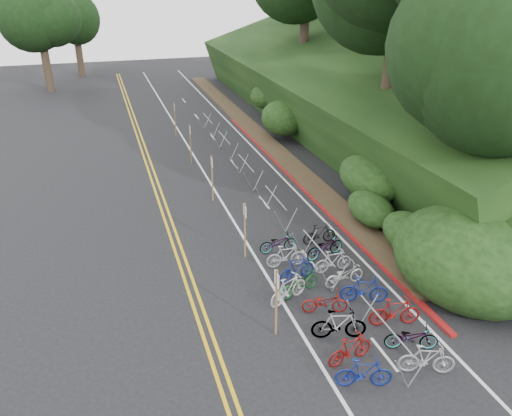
# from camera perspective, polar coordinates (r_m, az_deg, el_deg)

# --- Properties ---
(ground) EXTENTS (120.00, 120.00, 0.00)m
(ground) POSITION_cam_1_polar(r_m,az_deg,el_deg) (17.06, 1.64, -14.18)
(ground) COLOR black
(ground) RESTS_ON ground
(road_markings) EXTENTS (7.47, 80.00, 0.01)m
(road_markings) POSITION_cam_1_polar(r_m,az_deg,el_deg) (25.49, -4.39, 0.05)
(road_markings) COLOR gold
(road_markings) RESTS_ON ground
(red_curb) EXTENTS (0.25, 28.00, 0.10)m
(red_curb) POSITION_cam_1_polar(r_m,az_deg,el_deg) (28.54, 4.65, 2.99)
(red_curb) COLOR maroon
(red_curb) RESTS_ON ground
(embankment) EXTENTS (14.30, 48.14, 9.11)m
(embankment) POSITION_cam_1_polar(r_m,az_deg,el_deg) (36.87, 11.39, 11.84)
(embankment) COLOR black
(embankment) RESTS_ON ground
(bike_rack_front) EXTENTS (1.17, 3.10, 1.22)m
(bike_rack_front) POSITION_cam_1_polar(r_m,az_deg,el_deg) (16.20, 14.50, -13.58)
(bike_rack_front) COLOR #979BA3
(bike_rack_front) RESTS_ON ground
(bike_racks_rest) EXTENTS (1.14, 23.00, 1.17)m
(bike_racks_rest) POSITION_cam_1_polar(r_m,az_deg,el_deg) (28.30, -1.14, 4.62)
(bike_racks_rest) COLOR #979BA3
(bike_racks_rest) RESTS_ON ground
(signpost_near) EXTENTS (0.08, 0.40, 2.50)m
(signpost_near) POSITION_cam_1_polar(r_m,az_deg,el_deg) (16.19, 2.35, -10.27)
(signpost_near) COLOR brown
(signpost_near) RESTS_ON ground
(signposts_rest) EXTENTS (0.08, 18.40, 2.50)m
(signposts_rest) POSITION_cam_1_polar(r_m,az_deg,el_deg) (28.49, -6.39, 5.84)
(signposts_rest) COLOR brown
(signposts_rest) RESTS_ON ground
(bike_front) EXTENTS (1.18, 1.82, 1.06)m
(bike_front) POSITION_cam_1_polar(r_m,az_deg,el_deg) (18.23, 3.74, -9.22)
(bike_front) COLOR beige
(bike_front) RESTS_ON ground
(bike_valet) EXTENTS (3.42, 9.88, 1.09)m
(bike_valet) POSITION_cam_1_polar(r_m,az_deg,el_deg) (18.48, 9.36, -9.19)
(bike_valet) COLOR navy
(bike_valet) RESTS_ON ground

